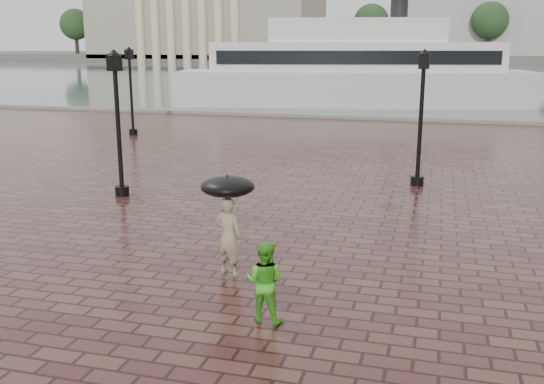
{
  "coord_description": "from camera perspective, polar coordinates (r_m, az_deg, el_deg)",
  "views": [
    {
      "loc": [
        3.6,
        -6.77,
        4.72
      ],
      "look_at": [
        0.0,
        6.23,
        1.4
      ],
      "focal_mm": 40.0,
      "sensor_mm": 36.0,
      "label": 1
    }
  ],
  "objects": [
    {
      "name": "ferry_near",
      "position": [
        48.41,
        7.73,
        11.31
      ],
      "size": [
        27.97,
        12.14,
        8.92
      ],
      "rotation": [
        0.0,
        0.0,
        0.21
      ],
      "color": "silver",
      "rests_on": "ground"
    },
    {
      "name": "harbour_water",
      "position": [
        98.94,
        13.62,
        10.73
      ],
      "size": [
        240.0,
        240.0,
        0.0
      ],
      "primitive_type": "plane",
      "color": "#495158",
      "rests_on": "ground"
    },
    {
      "name": "quay_edge",
      "position": [
        39.22,
        10.17,
        6.71
      ],
      "size": [
        80.0,
        0.6,
        0.3
      ],
      "primitive_type": "cube",
      "color": "slate",
      "rests_on": "ground"
    },
    {
      "name": "adult_pedestrian",
      "position": [
        12.59,
        -4.11,
        -4.17
      ],
      "size": [
        0.69,
        0.53,
        1.67
      ],
      "primitive_type": "imported",
      "rotation": [
        0.0,
        0.0,
        2.91
      ],
      "color": "gray",
      "rests_on": "ground"
    },
    {
      "name": "child_pedestrian",
      "position": [
        10.56,
        -0.68,
        -8.44
      ],
      "size": [
        0.74,
        0.6,
        1.44
      ],
      "primitive_type": "imported",
      "rotation": [
        0.0,
        0.0,
        3.06
      ],
      "color": "green",
      "rests_on": "ground"
    },
    {
      "name": "far_trees",
      "position": [
        144.89,
        14.57,
        15.28
      ],
      "size": [
        188.0,
        8.0,
        13.5
      ],
      "color": "#2D2119",
      "rests_on": "ground"
    },
    {
      "name": "far_shore",
      "position": [
        166.85,
        14.57,
        12.14
      ],
      "size": [
        300.0,
        60.0,
        2.0
      ],
      "primitive_type": "cube",
      "color": "#4C4C47",
      "rests_on": "ground"
    },
    {
      "name": "museum",
      "position": [
        162.58,
        -5.94,
        17.01
      ],
      "size": [
        57.0,
        32.5,
        26.0
      ],
      "color": "gray",
      "rests_on": "ground"
    },
    {
      "name": "street_lamps",
      "position": [
        23.83,
        -5.81,
        8.0
      ],
      "size": [
        15.44,
        12.44,
        4.4
      ],
      "color": "black",
      "rests_on": "ground"
    },
    {
      "name": "umbrella",
      "position": [
        12.3,
        -4.2,
        0.5
      ],
      "size": [
        1.1,
        1.1,
        1.14
      ],
      "color": "black",
      "rests_on": "ground"
    }
  ]
}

